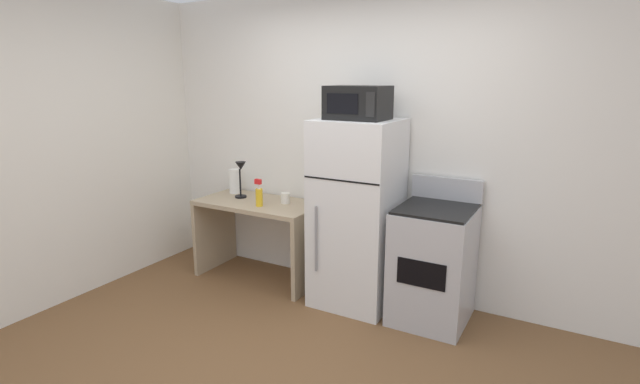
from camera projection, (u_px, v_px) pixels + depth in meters
name	position (u px, v px, depth m)	size (l,w,h in m)	color
ground_plane	(263.00, 384.00, 2.99)	(12.00, 12.00, 0.00)	brown
wall_back_white	(374.00, 145.00, 4.12)	(5.00, 0.10, 2.60)	white
wall_left_brick	(30.00, 153.00, 3.72)	(0.10, 4.00, 2.60)	silver
desk	(259.00, 225.00, 4.46)	(1.15, 0.59, 0.75)	tan
desk_lamp	(241.00, 173.00, 4.48)	(0.14, 0.12, 0.35)	black
paper_towel_roll	(235.00, 181.00, 4.70)	(0.11, 0.11, 0.24)	white
coffee_mug	(285.00, 198.00, 4.34)	(0.08, 0.08, 0.10)	white
spray_bottle	(259.00, 195.00, 4.23)	(0.06, 0.06, 0.25)	yellow
refrigerator	(357.00, 214.00, 3.91)	(0.64, 0.64, 1.55)	white
microwave	(358.00, 103.00, 3.68)	(0.46, 0.35, 0.26)	black
oven_range	(433.00, 264.00, 3.69)	(0.56, 0.61, 1.10)	#B7B7BC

